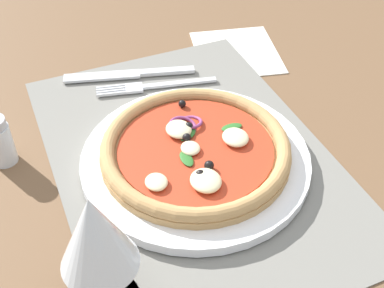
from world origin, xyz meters
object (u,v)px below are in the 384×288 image
pepper_shaker (0,141)px  pizza (192,150)px  fork (150,86)px  knife (128,74)px  plate (192,160)px  napkin (236,52)px  wine_glass (96,237)px

pepper_shaker → pizza: bearing=-115.7°
pizza → fork: size_ratio=1.31×
fork → knife: 4.72cm
pizza → knife: (21.80, 1.43, -2.18)cm
pizza → pepper_shaker: 23.82cm
plate → fork: plate is taller
napkin → pepper_shaker: pepper_shaker is taller
knife → napkin: 18.63cm
pizza → pepper_shaker: size_ratio=3.50×
napkin → pepper_shaker: 40.44cm
pizza → wine_glass: size_ratio=1.58×
knife → pepper_shaker: size_ratio=2.94×
wine_glass → pepper_shaker: 26.17cm
pizza → wine_glass: (-14.08, 14.93, 7.25)cm
plate → pizza: bearing=-143.5°
pizza → pepper_shaker: pepper_shaker is taller
napkin → plate: bearing=141.7°
fork → pepper_shaker: bearing=30.7°
fork → napkin: 17.09cm
napkin → pizza: bearing=141.7°
wine_glass → pepper_shaker: size_ratio=2.22×
knife → wine_glass: (-35.88, 13.50, 9.44)cm
wine_glass → fork: bearing=-26.2°
plate → napkin: (21.77, -17.21, -0.89)cm
knife → napkin: (-0.00, -18.62, -0.47)cm
knife → pepper_shaker: bearing=45.7°
fork → knife: bearing=-51.4°
pizza → wine_glass: wine_glass is taller
plate → knife: plate is taller
napkin → pepper_shaker: bearing=106.5°
plate → pepper_shaker: 23.88cm
napkin → pepper_shaker: (-11.48, 38.65, 3.07)cm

